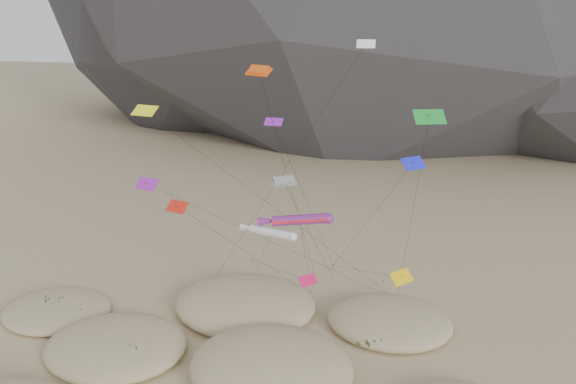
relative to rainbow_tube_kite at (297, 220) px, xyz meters
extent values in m
ellipsoid|color=#CCB789|center=(-15.80, -7.57, -11.02)|extent=(13.42, 11.41, 2.67)
ellipsoid|color=#CCB789|center=(-0.68, -8.34, -10.61)|extent=(14.40, 12.24, 4.50)
ellipsoid|color=#CCB789|center=(-5.94, 1.94, -10.81)|extent=(14.96, 12.72, 3.59)
ellipsoid|color=#CCB789|center=(9.13, 2.05, -11.02)|extent=(12.53, 10.65, 2.66)
ellipsoid|color=#CCB789|center=(-25.24, -2.51, -11.24)|extent=(11.46, 9.74, 1.70)
ellipsoid|color=black|center=(-13.60, -8.16, -10.82)|extent=(2.97, 2.54, 0.89)
ellipsoid|color=black|center=(-12.31, -6.21, -10.92)|extent=(2.22, 1.90, 0.66)
ellipsoid|color=black|center=(1.19, -9.14, -10.52)|extent=(3.33, 2.85, 1.00)
ellipsoid|color=black|center=(1.58, -8.35, -10.62)|extent=(2.82, 2.42, 0.85)
ellipsoid|color=black|center=(-5.96, 2.73, -10.62)|extent=(2.79, 2.39, 0.84)
ellipsoid|color=black|center=(-2.19, 1.99, -10.72)|extent=(2.34, 2.00, 0.70)
ellipsoid|color=black|center=(10.45, 0.47, -10.92)|extent=(2.68, 2.29, 0.80)
ellipsoid|color=black|center=(7.47, -2.02, -11.02)|extent=(2.27, 1.95, 0.68)
ellipsoid|color=black|center=(-26.11, -2.29, -11.12)|extent=(2.11, 1.81, 0.63)
ellipsoid|color=black|center=(-22.62, -3.49, -11.22)|extent=(2.15, 1.84, 0.64)
cylinder|color=#3F2D1E|center=(-4.42, 5.84, -11.47)|extent=(0.08, 0.08, 0.30)
cylinder|color=#3F2D1E|center=(-4.29, 8.07, -11.47)|extent=(0.08, 0.08, 0.30)
cylinder|color=#3F2D1E|center=(0.15, 6.99, -11.47)|extent=(0.08, 0.08, 0.30)
cylinder|color=#3F2D1E|center=(1.81, 14.50, -11.47)|extent=(0.08, 0.08, 0.30)
cylinder|color=#3F2D1E|center=(9.79, 7.56, -11.47)|extent=(0.08, 0.08, 0.30)
cylinder|color=#3F2D1E|center=(-8.42, 14.03, -11.47)|extent=(0.08, 0.08, 0.30)
cylinder|color=#3F2D1E|center=(8.11, 11.46, -11.47)|extent=(0.08, 0.08, 0.30)
cylinder|color=#3F2D1E|center=(-11.51, 7.91, -11.47)|extent=(0.08, 0.08, 0.30)
cylinder|color=red|center=(0.25, 0.02, 0.03)|extent=(5.45, 1.48, 1.52)
sphere|color=red|center=(2.89, 0.27, 0.25)|extent=(1.02, 1.02, 1.02)
cone|color=red|center=(-2.66, -0.26, -0.23)|extent=(2.28, 1.08, 1.09)
cylinder|color=black|center=(-0.45, 6.50, -5.79)|extent=(1.42, 12.99, 11.67)
cylinder|color=silver|center=(-2.25, -1.13, -1.03)|extent=(4.83, 2.71, 1.12)
sphere|color=silver|center=(-0.01, -2.11, -0.83)|extent=(0.82, 0.82, 0.82)
cone|color=silver|center=(-4.71, -0.04, -1.27)|extent=(2.12, 1.45, 0.84)
cylinder|color=black|center=(-4.62, 3.54, -6.32)|extent=(4.78, 9.36, 10.61)
cube|color=#E14B0B|center=(-2.83, -2.73, 14.02)|extent=(2.47, 1.81, 0.69)
cube|color=#E14B0B|center=(-2.83, -2.73, 14.20)|extent=(2.07, 1.48, 0.67)
cylinder|color=black|center=(-1.31, 4.06, 1.20)|extent=(3.08, 13.60, 25.65)
cube|color=red|center=(-0.94, -1.65, 4.19)|extent=(2.45, 2.03, 0.64)
cube|color=red|center=(-0.94, -1.65, 4.40)|extent=(2.05, 1.67, 0.63)
cylinder|color=black|center=(0.82, 4.32, -3.72)|extent=(3.54, 11.97, 15.83)
cube|color=purple|center=(-2.50, 1.12, 9.05)|extent=(1.68, 0.92, 0.61)
cube|color=purple|center=(-2.50, 1.12, 8.90)|extent=(0.20, 0.18, 0.58)
cylinder|color=black|center=(-0.35, 7.81, -1.26)|extent=(4.34, 13.40, 20.64)
cube|color=#F2B60C|center=(9.86, -7.22, -1.35)|extent=(2.02, 2.04, 0.83)
cube|color=#F2B60C|center=(9.86, -7.22, -1.50)|extent=(0.36, 0.36, 0.64)
cylinder|color=black|center=(5.83, 3.64, -6.46)|extent=(8.07, 21.74, 10.24)
cube|color=#16942F|center=(11.42, 1.94, 9.91)|extent=(3.07, 2.14, 1.09)
cube|color=#16942F|center=(11.42, 1.94, 9.76)|extent=(0.42, 0.42, 0.94)
cylinder|color=black|center=(10.61, 4.75, -0.83)|extent=(1.66, 5.66, 21.48)
cube|color=#D51451|center=(2.32, -7.57, -2.23)|extent=(1.67, 1.66, 0.59)
cube|color=#D51451|center=(2.32, -7.57, -2.38)|extent=(0.26, 0.26, 0.53)
cylinder|color=black|center=(-3.05, 3.23, -6.90)|extent=(10.77, 21.61, 9.36)
cube|color=#1B1EED|center=(10.16, -4.57, 7.38)|extent=(2.12, 1.99, 0.82)
cube|color=#1B1EED|center=(10.16, -4.57, 7.23)|extent=(0.36, 0.36, 0.66)
cylinder|color=black|center=(5.99, 4.97, -2.09)|extent=(8.38, 19.09, 18.97)
cube|color=red|center=(-9.66, -5.45, 2.58)|extent=(2.14, 1.46, 0.83)
cube|color=red|center=(-9.66, -5.45, 2.43)|extent=(0.30, 0.34, 0.65)
cylinder|color=black|center=(-4.75, 0.77, -4.50)|extent=(9.84, 12.47, 14.16)
cube|color=#F1F319|center=(-14.94, 0.60, 9.72)|extent=(2.62, 1.74, 0.83)
cube|color=#F1F319|center=(-14.94, 0.60, 9.57)|extent=(0.33, 0.26, 0.83)
cylinder|color=black|center=(-2.57, 4.08, -0.92)|extent=(24.76, 6.99, 21.31)
cube|color=white|center=(5.44, 3.99, 15.92)|extent=(1.70, 0.87, 0.72)
cube|color=white|center=(5.44, 3.99, 15.77)|extent=(0.21, 0.26, 0.56)
cylinder|color=black|center=(-3.04, 5.95, 2.17)|extent=(16.97, 3.95, 27.50)
cube|color=purple|center=(-11.95, -6.24, 4.75)|extent=(2.13, 1.35, 0.83)
cube|color=purple|center=(-11.95, -6.24, 4.60)|extent=(0.29, 0.32, 0.66)
cylinder|color=black|center=(-1.08, 0.66, -3.41)|extent=(21.76, 13.83, 16.34)
camera|label=1|loc=(9.11, -48.43, 19.38)|focal=35.00mm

